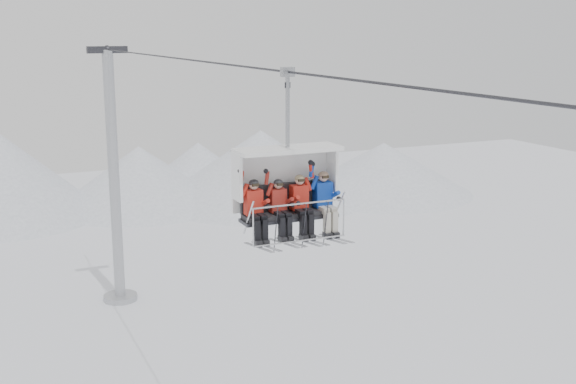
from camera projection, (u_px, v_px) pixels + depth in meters
name	position (u px, v px, depth m)	size (l,w,h in m)	color
ridgeline	(45.00, 182.00, 55.58)	(72.00, 21.00, 7.00)	white
lift_tower_right	(115.00, 196.00, 37.75)	(2.00, 1.80, 13.48)	#A2A5A9
haul_cable	(288.00, 72.00, 16.54)	(0.06, 0.06, 50.00)	#2E2E33
chairlift_carrier	(285.00, 181.00, 17.25)	(2.53, 1.17, 3.98)	black
skier_far_left	(255.00, 208.00, 16.72)	(0.40, 1.69, 1.59)	red
skier_center_left	(280.00, 207.00, 16.96)	(0.38, 1.69, 1.52)	#A3271E
skier_center_right	(301.00, 203.00, 17.19)	(0.41, 1.69, 1.61)	red
skier_far_right	(325.00, 200.00, 17.44)	(0.42, 1.69, 1.66)	#103BAF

